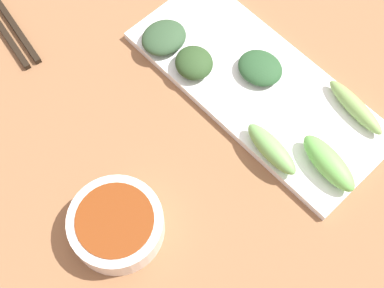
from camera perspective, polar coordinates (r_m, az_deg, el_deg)
tabletop at (r=0.69m, az=2.70°, el=0.96°), size 2.10×2.10×0.02m
sauce_bowl at (r=0.63m, az=-7.91°, el=-8.33°), size 0.11×0.11×0.04m
serving_plate at (r=0.72m, az=6.87°, el=6.13°), size 0.15×0.36×0.01m
broccoli_leafy_0 at (r=0.71m, az=0.21°, el=8.49°), size 0.06×0.06×0.03m
broccoli_leafy_1 at (r=0.71m, az=7.13°, el=7.91°), size 0.06×0.07×0.02m
broccoli_stalk_2 at (r=0.71m, az=16.71°, el=3.72°), size 0.03×0.09×0.02m
broccoli_leafy_3 at (r=0.73m, az=-2.96°, el=11.05°), size 0.07×0.06×0.02m
broccoli_stalk_4 at (r=0.66m, az=14.09°, el=-1.93°), size 0.04×0.09×0.03m
broccoli_stalk_5 at (r=0.65m, az=8.31°, el=-0.52°), size 0.03×0.08×0.03m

